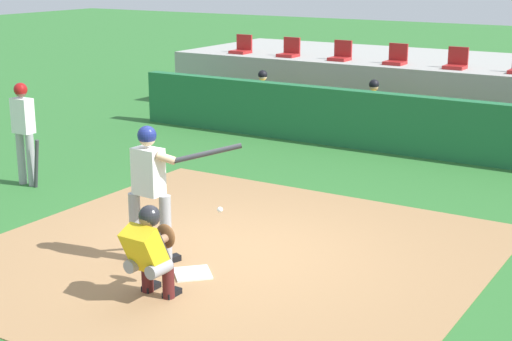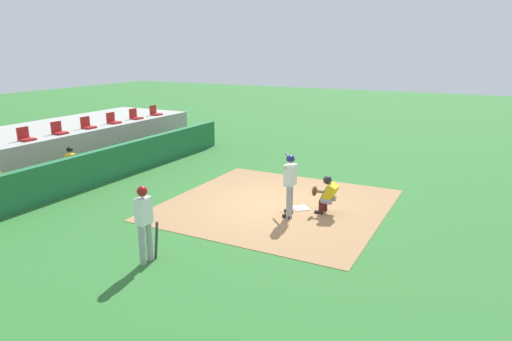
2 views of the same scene
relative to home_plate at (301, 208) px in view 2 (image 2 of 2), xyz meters
The scene contains 16 objects.
ground_plane 0.80m from the home_plate, 90.00° to the left, with size 80.00×80.00×0.00m, color #2D6B2D.
dirt_infield 0.80m from the home_plate, 90.00° to the left, with size 6.40×6.40×0.01m, color #9E754C.
home_plate is the anchor object (origin of this frame).
batter_at_plate 1.22m from the home_plate, behind, with size 1.33×0.75×1.80m.
catcher_crouched 0.98m from the home_plate, 89.89° to the right, with size 0.49×1.66×1.13m.
on_deck_batter 5.23m from the home_plate, 159.94° to the left, with size 0.58×0.23×1.79m.
dugout_wall 7.32m from the home_plate, 90.00° to the left, with size 13.00×0.30×1.20m, color #1E6638.
dugout_bench 8.30m from the home_plate, 90.00° to the left, with size 11.80×0.44×0.45m, color olive.
dugout_player_1 8.25m from the home_plate, 98.22° to the left, with size 0.49×0.70×1.30m.
stands_platform 11.72m from the home_plate, 90.00° to the left, with size 15.00×4.40×1.40m, color #9E9E99.
stadium_seat_3 10.39m from the home_plate, 98.08° to the left, with size 0.46×0.46×0.48m.
stadium_seat_4 10.29m from the home_plate, 90.00° to the left, with size 0.46×0.46×0.48m.
stadium_seat_5 10.39m from the home_plate, 81.92° to the left, with size 0.46×0.46×0.48m.
stadium_seat_6 10.69m from the home_plate, 74.16° to the left, with size 0.46×0.46×0.48m.
stadium_seat_7 11.17m from the home_plate, 66.94° to the left, with size 0.46×0.46×0.48m.
stadium_seat_8 11.80m from the home_plate, 60.42° to the left, with size 0.46×0.46×0.48m.
Camera 2 is at (-11.95, -5.49, 4.65)m, focal length 31.78 mm.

